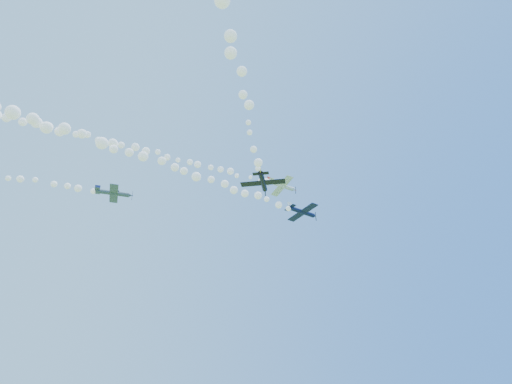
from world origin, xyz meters
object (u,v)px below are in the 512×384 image
plane_navy (302,212)px  plane_black (263,182)px  plane_white (282,186)px  plane_grey (114,193)px

plane_navy → plane_black: plane_navy is taller
plane_white → plane_black: (-17.09, -20.18, -15.74)m
plane_grey → plane_black: 37.19m
plane_grey → plane_white: bearing=-7.6°
plane_navy → plane_black: size_ratio=1.41×
plane_white → plane_black: 30.77m
plane_navy → plane_white: bearing=173.3°
plane_navy → plane_grey: 39.54m
plane_navy → plane_grey: size_ratio=1.06×
plane_white → plane_grey: bearing=164.7°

